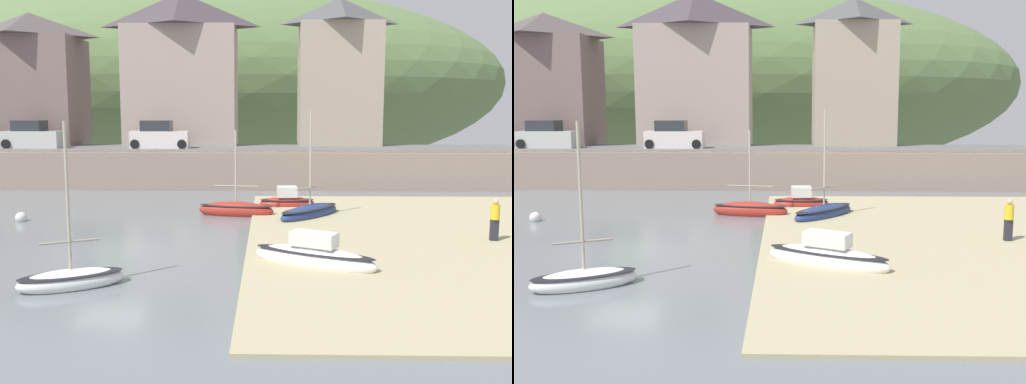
{
  "view_description": "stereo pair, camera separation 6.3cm",
  "coord_description": "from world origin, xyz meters",
  "views": [
    {
      "loc": [
        5.8,
        -20.1,
        5.0
      ],
      "look_at": [
        5.22,
        5.45,
        1.4
      ],
      "focal_mm": 40.34,
      "sensor_mm": 36.0,
      "label": 1
    },
    {
      "loc": [
        5.86,
        -20.1,
        5.0
      ],
      "look_at": [
        5.22,
        5.45,
        1.4
      ],
      "focal_mm": 40.34,
      "sensor_mm": 36.0,
      "label": 2
    }
  ],
  "objects": [
    {
      "name": "sailboat_nearest_shore",
      "position": [
        4.2,
        7.26,
        0.29
      ],
      "size": [
        3.82,
        1.63,
        4.28
      ],
      "rotation": [
        0.0,
        0.0,
        -0.18
      ],
      "color": "#A32B21",
      "rests_on": "ground"
    },
    {
      "name": "hillside_backdrop",
      "position": [
        -4.87,
        55.2,
        8.39
      ],
      "size": [
        80.0,
        44.0,
        23.96
      ],
      "color": "#5A7643",
      "rests_on": "ground"
    },
    {
      "name": "rowboat_small_beached",
      "position": [
        7.73,
        6.6,
        0.28
      ],
      "size": [
        3.56,
        3.99,
        5.27
      ],
      "rotation": [
        0.0,
        0.0,
        0.88
      ],
      "color": "navy",
      "rests_on": "ground"
    },
    {
      "name": "waterfront_building_centre",
      "position": [
        -1.03,
        25.2,
        8.29
      ],
      "size": [
        8.8,
        4.96,
        11.58
      ],
      "color": "#A59387",
      "rests_on": "ground"
    },
    {
      "name": "parked_car_by_wall",
      "position": [
        -11.1,
        20.7,
        3.2
      ],
      "size": [
        4.19,
        1.92,
        1.95
      ],
      "rotation": [
        0.0,
        0.0,
        -0.05
      ],
      "color": "#B6BEB7",
      "rests_on": "ground"
    },
    {
      "name": "motorboat_with_cabin",
      "position": [
        7.25,
        -2.04,
        0.34
      ],
      "size": [
        4.19,
        2.87,
        1.37
      ],
      "rotation": [
        0.0,
        0.0,
        -0.5
      ],
      "color": "white",
      "rests_on": "ground"
    },
    {
      "name": "sailboat_white_hull",
      "position": [
        0.16,
        -4.34,
        0.25
      ],
      "size": [
        3.14,
        2.28,
        4.89
      ],
      "rotation": [
        0.0,
        0.0,
        0.46
      ],
      "color": "white",
      "rests_on": "ground"
    },
    {
      "name": "quay_seawall",
      "position": [
        0.0,
        17.5,
        1.36
      ],
      "size": [
        48.0,
        9.4,
        2.4
      ],
      "color": "gray",
      "rests_on": "ground"
    },
    {
      "name": "sailboat_blue_trim",
      "position": [
        6.75,
        9.78,
        0.3
      ],
      "size": [
        2.98,
        1.51,
        1.24
      ],
      "rotation": [
        0.0,
        0.0,
        0.07
      ],
      "color": "#A72921",
      "rests_on": "ground"
    },
    {
      "name": "parked_car_end_of_row",
      "position": [
        -1.99,
        20.7,
        3.2
      ],
      "size": [
        4.1,
        1.82,
        1.95
      ],
      "rotation": [
        0.0,
        0.0,
        0.0
      ],
      "color": "silver",
      "rests_on": "ground"
    },
    {
      "name": "ground",
      "position": [
        1.4,
        -9.56,
        0.16
      ],
      "size": [
        48.0,
        41.0,
        0.61
      ],
      "color": "slate"
    },
    {
      "name": "mooring_buoy",
      "position": [
        -5.56,
        5.55,
        0.16
      ],
      "size": [
        0.53,
        0.53,
        0.53
      ],
      "color": "silver",
      "rests_on": "ground"
    },
    {
      "name": "waterfront_building_left",
      "position": [
        -12.81,
        25.2,
        7.54
      ],
      "size": [
        7.83,
        5.92,
        10.13
      ],
      "color": "#75615D",
      "rests_on": "ground"
    },
    {
      "name": "person_on_slipway",
      "position": [
        14.4,
        1.58,
        0.98
      ],
      "size": [
        0.34,
        0.34,
        1.62
      ],
      "color": "#282833",
      "rests_on": "ground"
    },
    {
      "name": "waterfront_building_right",
      "position": [
        11.16,
        25.2,
        8.06
      ],
      "size": [
        6.4,
        5.21,
        11.14
      ],
      "color": "tan",
      "rests_on": "ground"
    }
  ]
}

